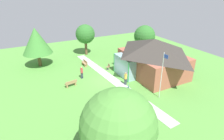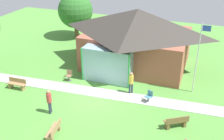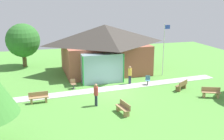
# 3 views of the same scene
# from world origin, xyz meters

# --- Properties ---
(ground_plane) EXTENTS (44.00, 44.00, 0.00)m
(ground_plane) POSITION_xyz_m (0.00, 0.00, 0.00)
(ground_plane) COLOR #54933D
(pavilion) EXTENTS (9.69, 8.21, 5.13)m
(pavilion) POSITION_xyz_m (1.05, 6.63, 2.67)
(pavilion) COLOR #A35642
(pavilion) RESTS_ON ground_plane
(footpath) EXTENTS (21.88, 2.81, 0.03)m
(footpath) POSITION_xyz_m (0.00, 0.91, 0.01)
(footpath) COLOR #ADADA8
(footpath) RESTS_ON ground_plane
(flagpole) EXTENTS (0.64, 0.08, 5.38)m
(flagpole) POSITION_xyz_m (6.49, 3.52, 2.98)
(flagpole) COLOR silver
(flagpole) RESTS_ON ground_plane
(bench_front_center) EXTENTS (0.67, 1.55, 0.84)m
(bench_front_center) POSITION_xyz_m (-0.65, -4.55, 0.40)
(bench_front_center) COLOR #9E7A51
(bench_front_center) RESTS_ON ground_plane
(bench_mid_left) EXTENTS (1.52, 0.49, 0.84)m
(bench_mid_left) POSITION_xyz_m (-6.28, -0.70, 0.40)
(bench_mid_left) COLOR #9E7A51
(bench_mid_left) RESTS_ON ground_plane
(bench_mid_right) EXTENTS (1.49, 1.19, 0.84)m
(bench_mid_right) POSITION_xyz_m (5.93, -1.22, 0.40)
(bench_mid_right) COLOR brown
(bench_mid_right) RESTS_ON ground_plane
(bench_lawn_far_right) EXTENTS (1.55, 1.01, 0.84)m
(bench_lawn_far_right) POSITION_xyz_m (7.26, -3.55, 0.40)
(bench_lawn_far_right) COLOR #9E7A51
(bench_lawn_far_right) RESTS_ON ground_plane
(patio_chair_lawn_spare) EXTENTS (0.58, 0.58, 0.86)m
(patio_chair_lawn_spare) POSITION_xyz_m (3.68, 1.03, 0.42)
(patio_chair_lawn_spare) COLOR teal
(patio_chair_lawn_spare) RESTS_ON ground_plane
(patio_chair_west) EXTENTS (0.48, 0.48, 0.86)m
(patio_chair_west) POSITION_xyz_m (-3.17, 1.90, 0.42)
(patio_chair_west) COLOR #8C6B4C
(patio_chair_west) RESTS_ON ground_plane
(visitor_on_path) EXTENTS (0.34, 0.34, 1.74)m
(visitor_on_path) POSITION_xyz_m (2.14, 1.70, 1.02)
(visitor_on_path) COLOR #2D3347
(visitor_on_path) RESTS_ON ground_plane
(visitor_strolling_lawn) EXTENTS (0.34, 0.34, 1.74)m
(visitor_strolling_lawn) POSITION_xyz_m (-2.14, -2.58, 1.02)
(visitor_strolling_lawn) COLOR #2D3347
(visitor_strolling_lawn) RESTS_ON ground_plane
(tree_behind_pavilion_left) EXTENTS (3.88, 3.88, 5.05)m
(tree_behind_pavilion_left) POSITION_xyz_m (-7.38, 11.52, 3.10)
(tree_behind_pavilion_left) COLOR brown
(tree_behind_pavilion_left) RESTS_ON ground_plane
(tree_west_hedge) EXTENTS (3.37, 3.37, 5.48)m
(tree_west_hedge) POSITION_xyz_m (-11.12, 1.39, 3.76)
(tree_west_hedge) COLOR brown
(tree_west_hedge) RESTS_ON ground_plane
(tree_far_east) EXTENTS (4.96, 4.96, 6.00)m
(tree_far_east) POSITION_xyz_m (12.02, -4.94, 3.51)
(tree_far_east) COLOR brown
(tree_far_east) RESTS_ON ground_plane
(tree_lawn_corner) EXTENTS (4.38, 4.38, 6.01)m
(tree_lawn_corner) POSITION_xyz_m (-9.52, -6.95, 4.02)
(tree_lawn_corner) COLOR brown
(tree_lawn_corner) RESTS_ON ground_plane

